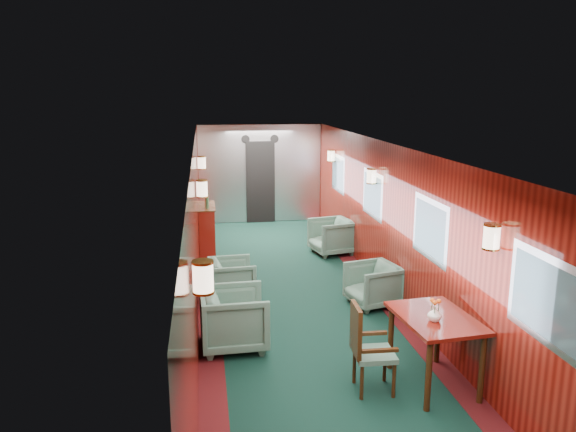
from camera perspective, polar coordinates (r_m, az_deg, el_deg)
The scene contains 12 objects.
room at distance 7.93m, azimuth 1.48°, elevation 1.28°, with size 12.00×12.10×2.40m.
bulkhead at distance 13.78m, azimuth -2.85°, elevation 4.26°, with size 2.98×0.17×2.39m.
windows_right at distance 8.58m, azimuth 11.01°, elevation 0.67°, with size 0.02×8.60×0.80m.
wall_sconces at distance 8.45m, azimuth 0.81°, elevation 3.06°, with size 2.97×7.97×0.25m.
dining_table at distance 6.42m, azimuth 14.72°, elevation -10.89°, with size 0.85×1.14×0.81m.
side_chair at distance 6.22m, azimuth 7.94°, elevation -12.84°, with size 0.46×0.48×0.99m.
credenza at distance 11.44m, azimuth -8.24°, elevation -1.20°, with size 0.33×1.05×1.22m.
flower_vase at distance 6.22m, azimuth 14.67°, elevation -9.61°, with size 0.15×0.15×0.16m, color white.
armchair_left_near at distance 7.23m, azimuth -5.47°, elevation -10.35°, with size 0.81×0.83×0.76m, color #1E463D.
armchair_left_far at distance 8.85m, azimuth -5.70°, elevation -6.40°, with size 0.68×0.70×0.64m, color #1E463D.
armchair_right_near at distance 8.64m, azimuth 8.64°, elevation -6.93°, with size 0.69×0.71×0.65m, color #1E463D.
armchair_right_far at distance 11.20m, azimuth 4.45°, elevation -2.09°, with size 0.75×0.77×0.70m, color #1E463D.
Camera 1 is at (-1.37, -7.65, 3.21)m, focal length 35.00 mm.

